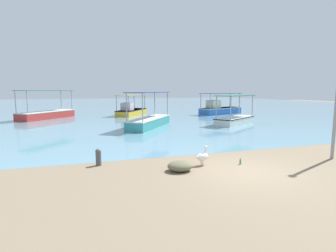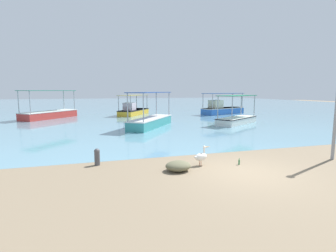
{
  "view_description": "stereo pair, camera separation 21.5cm",
  "coord_description": "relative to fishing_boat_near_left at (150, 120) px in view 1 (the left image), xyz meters",
  "views": [
    {
      "loc": [
        -5.62,
        -8.08,
        3.0
      ],
      "look_at": [
        -1.24,
        5.81,
        1.02
      ],
      "focal_mm": 28.0,
      "sensor_mm": 36.0,
      "label": 1
    },
    {
      "loc": [
        -5.42,
        -8.14,
        3.0
      ],
      "look_at": [
        -1.24,
        5.81,
        1.02
      ],
      "focal_mm": 28.0,
      "sensor_mm": 36.0,
      "label": 2
    }
  ],
  "objects": [
    {
      "name": "net_pile",
      "position": [
        -1.71,
        -11.98,
        -0.37
      ],
      "size": [
        0.97,
        0.82,
        0.38
      ],
      "primitive_type": "ellipsoid",
      "color": "#676448",
      "rests_on": "ground"
    },
    {
      "name": "mooring_bollard",
      "position": [
        -4.59,
        -10.32,
        -0.2
      ],
      "size": [
        0.23,
        0.23,
        0.69
      ],
      "color": "#47474C",
      "rests_on": "ground"
    },
    {
      "name": "harbor_water",
      "position": [
        0.61,
        35.16,
        -0.56
      ],
      "size": [
        110.0,
        90.0,
        0.0
      ],
      "primitive_type": "cube",
      "color": "#6695A9",
      "rests_on": "ground"
    },
    {
      "name": "fishing_boat_center",
      "position": [
        -9.0,
        9.66,
        0.02
      ],
      "size": [
        5.53,
        6.22,
        3.0
      ],
      "color": "#C03630",
      "rests_on": "harbor_water"
    },
    {
      "name": "ground",
      "position": [
        0.61,
        -12.84,
        -0.56
      ],
      "size": [
        120.0,
        120.0,
        0.0
      ],
      "primitive_type": "plane",
      "color": "#826F56"
    },
    {
      "name": "glass_bottle",
      "position": [
        0.93,
        -11.9,
        -0.46
      ],
      "size": [
        0.07,
        0.07,
        0.27
      ],
      "color": "#3F7F4C",
      "rests_on": "ground"
    },
    {
      "name": "fishing_boat_far_left",
      "position": [
        7.86,
        -0.29,
        -0.07
      ],
      "size": [
        5.13,
        4.1,
        2.56
      ],
      "color": "white",
      "rests_on": "harbor_water"
    },
    {
      "name": "fishing_boat_far_right",
      "position": [
        0.33,
        11.07,
        0.02
      ],
      "size": [
        4.63,
        5.83,
        2.43
      ],
      "color": "gold",
      "rests_on": "harbor_water"
    },
    {
      "name": "pelican",
      "position": [
        -0.6,
        -11.57,
        -0.19
      ],
      "size": [
        0.8,
        0.41,
        0.8
      ],
      "color": "#E0997A",
      "rests_on": "ground"
    },
    {
      "name": "fishing_boat_near_left",
      "position": [
        0.0,
        0.0,
        0.0
      ],
      "size": [
        4.91,
        6.13,
        2.86
      ],
      "color": "teal",
      "rests_on": "harbor_water"
    },
    {
      "name": "fishing_boat_near_right",
      "position": [
        11.4,
        9.08,
        0.11
      ],
      "size": [
        6.53,
        4.01,
        2.65
      ],
      "color": "blue",
      "rests_on": "harbor_water"
    }
  ]
}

